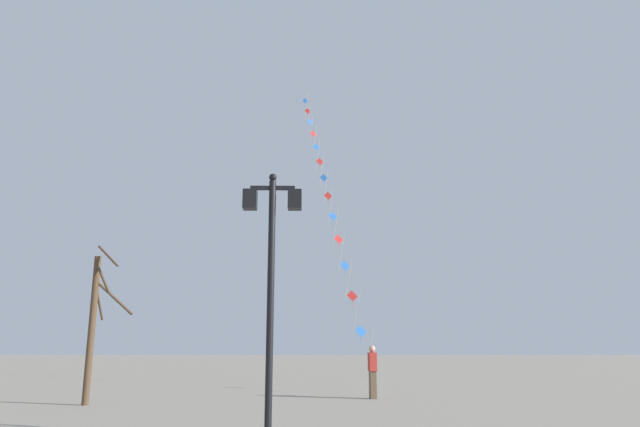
{
  "coord_description": "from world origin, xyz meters",
  "views": [
    {
      "loc": [
        -0.72,
        -2.03,
        1.73
      ],
      "look_at": [
        -0.32,
        24.98,
        8.0
      ],
      "focal_mm": 31.82,
      "sensor_mm": 36.0,
      "label": 1
    }
  ],
  "objects_px": {
    "twin_lantern_lamp_post": "(271,251)",
    "kite_flyer": "(372,370)",
    "kite_train": "(325,185)",
    "bare_tree": "(94,320)"
  },
  "relations": [
    {
      "from": "twin_lantern_lamp_post",
      "to": "bare_tree",
      "type": "distance_m",
      "value": 8.66
    },
    {
      "from": "kite_flyer",
      "to": "kite_train",
      "type": "bearing_deg",
      "value": -0.08
    },
    {
      "from": "kite_train",
      "to": "kite_flyer",
      "type": "height_order",
      "value": "kite_train"
    },
    {
      "from": "bare_tree",
      "to": "kite_train",
      "type": "bearing_deg",
      "value": 61.96
    },
    {
      "from": "twin_lantern_lamp_post",
      "to": "kite_flyer",
      "type": "height_order",
      "value": "twin_lantern_lamp_post"
    },
    {
      "from": "kite_flyer",
      "to": "bare_tree",
      "type": "height_order",
      "value": "bare_tree"
    },
    {
      "from": "twin_lantern_lamp_post",
      "to": "kite_train",
      "type": "bearing_deg",
      "value": 85.5
    },
    {
      "from": "twin_lantern_lamp_post",
      "to": "kite_flyer",
      "type": "xyz_separation_m",
      "value": [
        2.85,
        8.24,
        -2.67
      ]
    },
    {
      "from": "twin_lantern_lamp_post",
      "to": "kite_train",
      "type": "xyz_separation_m",
      "value": [
        1.59,
        20.21,
        7.15
      ]
    },
    {
      "from": "twin_lantern_lamp_post",
      "to": "kite_train",
      "type": "height_order",
      "value": "kite_train"
    }
  ]
}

